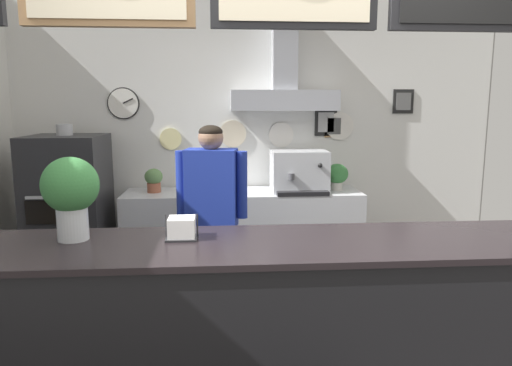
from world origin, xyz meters
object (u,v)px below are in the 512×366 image
at_px(potted_basil, 154,179).
at_px(basil_vase, 71,193).
at_px(shop_worker, 212,223).
at_px(pizza_oven, 70,216).
at_px(potted_sage, 337,175).
at_px(napkin_holder, 182,229).
at_px(espresso_machine, 299,172).

height_order(potted_basil, basil_vase, basil_vase).
relative_size(shop_worker, basil_vase, 3.92).
bearing_deg(basil_vase, pizza_oven, 107.97).
bearing_deg(potted_sage, napkin_holder, -120.91).
distance_m(potted_basil, basil_vase, 2.26).
height_order(pizza_oven, basil_vase, pizza_oven).
bearing_deg(napkin_holder, basil_vase, 178.25).
bearing_deg(basil_vase, potted_sage, 49.96).
bearing_deg(pizza_oven, potted_sage, 4.34).
bearing_deg(espresso_machine, shop_worker, -129.04).
xyz_separation_m(espresso_machine, potted_sage, (0.38, 0.04, -0.04)).
relative_size(pizza_oven, basil_vase, 3.86).
bearing_deg(potted_sage, basil_vase, -130.04).
bearing_deg(pizza_oven, shop_worker, -33.57).
xyz_separation_m(shop_worker, napkin_holder, (-0.13, -1.18, 0.28)).
height_order(pizza_oven, potted_basil, pizza_oven).
xyz_separation_m(pizza_oven, basil_vase, (0.66, -2.03, 0.58)).
relative_size(shop_worker, napkin_holder, 9.91).
relative_size(pizza_oven, potted_basil, 6.85).
xyz_separation_m(potted_sage, basil_vase, (-1.87, -2.22, 0.27)).
relative_size(pizza_oven, napkin_holder, 9.75).
relative_size(pizza_oven, espresso_machine, 2.92).
xyz_separation_m(shop_worker, potted_sage, (1.21, 1.06, 0.19)).
relative_size(potted_sage, basil_vase, 0.64).
bearing_deg(napkin_holder, shop_worker, 83.85).
distance_m(potted_sage, basil_vase, 2.92).
height_order(pizza_oven, napkin_holder, pizza_oven).
distance_m(pizza_oven, potted_basil, 0.82).
bearing_deg(potted_sage, espresso_machine, -174.05).
relative_size(espresso_machine, potted_basil, 2.34).
relative_size(basil_vase, napkin_holder, 2.53).
distance_m(shop_worker, napkin_holder, 1.22).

